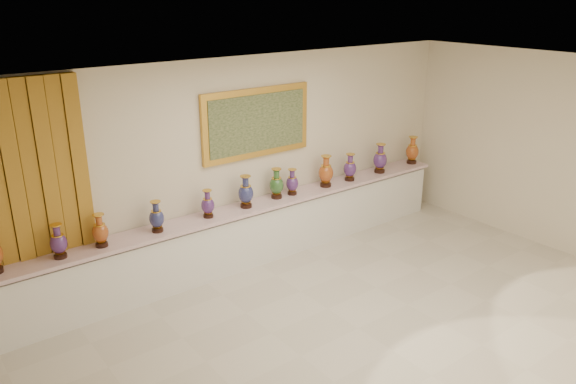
% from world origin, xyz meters
% --- Properties ---
extents(ground, '(8.00, 8.00, 0.00)m').
position_xyz_m(ground, '(0.00, 0.00, 0.00)').
color(ground, beige).
rests_on(ground, ground).
extents(room, '(8.00, 8.00, 8.00)m').
position_xyz_m(room, '(-2.50, 2.44, 1.59)').
color(room, beige).
rests_on(room, ground).
extents(counter, '(7.28, 0.48, 0.90)m').
position_xyz_m(counter, '(0.00, 2.27, 0.44)').
color(counter, white).
rests_on(counter, ground).
extents(vase_1, '(0.21, 0.21, 0.42)m').
position_xyz_m(vase_1, '(-2.72, 2.21, 1.09)').
color(vase_1, black).
rests_on(vase_1, counter).
extents(vase_2, '(0.25, 0.25, 0.42)m').
position_xyz_m(vase_2, '(-2.23, 2.22, 1.09)').
color(vase_2, black).
rests_on(vase_2, counter).
extents(vase_3, '(0.25, 0.25, 0.42)m').
position_xyz_m(vase_3, '(-1.49, 2.22, 1.09)').
color(vase_3, black).
rests_on(vase_3, counter).
extents(vase_4, '(0.24, 0.24, 0.39)m').
position_xyz_m(vase_4, '(-0.73, 2.24, 1.08)').
color(vase_4, black).
rests_on(vase_4, counter).
extents(vase_5, '(0.28, 0.28, 0.47)m').
position_xyz_m(vase_5, '(-0.11, 2.24, 1.11)').
color(vase_5, black).
rests_on(vase_5, counter).
extents(vase_6, '(0.22, 0.22, 0.46)m').
position_xyz_m(vase_6, '(0.47, 2.28, 1.11)').
color(vase_6, black).
rests_on(vase_6, counter).
extents(vase_7, '(0.24, 0.24, 0.40)m').
position_xyz_m(vase_7, '(0.75, 2.26, 1.08)').
color(vase_7, black).
rests_on(vase_7, counter).
extents(vase_8, '(0.28, 0.28, 0.51)m').
position_xyz_m(vase_8, '(1.39, 2.23, 1.13)').
color(vase_8, black).
rests_on(vase_8, counter).
extents(vase_9, '(0.24, 0.24, 0.45)m').
position_xyz_m(vase_9, '(1.91, 2.22, 1.10)').
color(vase_9, black).
rests_on(vase_9, counter).
extents(vase_10, '(0.26, 0.26, 0.50)m').
position_xyz_m(vase_10, '(2.60, 2.22, 1.12)').
color(vase_10, black).
rests_on(vase_10, counter).
extents(vase_11, '(0.25, 0.25, 0.49)m').
position_xyz_m(vase_11, '(3.45, 2.24, 1.12)').
color(vase_11, black).
rests_on(vase_11, counter).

